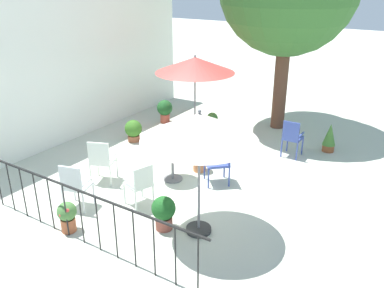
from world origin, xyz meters
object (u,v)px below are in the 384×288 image
cafe_table_0 (172,157)px  potted_plant_3 (67,215)px  patio_chair_0 (221,161)px  potted_plant_5 (212,120)px  patio_chair_3 (75,184)px  patio_umbrella_1 (195,65)px  patio_chair_4 (101,159)px  patio_chair_1 (292,136)px  potted_plant_1 (164,211)px  potted_plant_6 (165,110)px  potted_plant_4 (200,157)px  potted_plant_7 (204,143)px  patio_umbrella_0 (199,128)px  patio_chair_2 (140,182)px  potted_plant_0 (133,130)px  potted_plant_8 (168,141)px  potted_plant_2 (330,137)px

cafe_table_0 → potted_plant_3: size_ratio=1.37×
patio_chair_0 → potted_plant_5: bearing=33.1°
cafe_table_0 → patio_chair_3: size_ratio=0.82×
patio_umbrella_1 → patio_chair_4: (-3.67, 0.04, -1.36)m
patio_chair_1 → potted_plant_1: 4.26m
patio_umbrella_1 → potted_plant_6: 1.96m
potted_plant_4 → potted_plant_7: size_ratio=1.09×
patio_umbrella_0 → potted_plant_5: size_ratio=4.36×
patio_chair_0 → patio_chair_2: (-1.68, 0.82, -0.01)m
patio_umbrella_1 → potted_plant_0: patio_umbrella_1 is taller
patio_chair_3 → potted_plant_6: 5.18m
patio_chair_2 → patio_umbrella_0: bearing=-95.3°
patio_umbrella_1 → potted_plant_8: (-1.59, -0.20, -1.61)m
potted_plant_0 → potted_plant_8: potted_plant_0 is taller
patio_umbrella_1 → potted_plant_6: bearing=79.9°
potted_plant_5 → potted_plant_8: potted_plant_8 is taller
patio_umbrella_1 → patio_chair_0: 3.41m
potted_plant_8 → patio_umbrella_0: bearing=-135.5°
patio_chair_3 → potted_plant_0: (3.26, 1.34, -0.22)m
patio_umbrella_0 → patio_umbrella_1: patio_umbrella_0 is taller
patio_umbrella_0 → potted_plant_5: 5.39m
patio_chair_0 → potted_plant_4: size_ratio=1.41×
patio_chair_1 → potted_plant_3: (-5.14, 2.17, -0.23)m
patio_chair_0 → patio_chair_4: bearing=122.8°
patio_umbrella_0 → potted_plant_8: size_ratio=3.94×
patio_umbrella_1 → potted_plant_7: (-1.24, -1.04, -1.59)m
patio_umbrella_0 → cafe_table_0: (1.37, 1.52, -1.41)m
patio_chair_0 → potted_plant_2: size_ratio=1.19×
patio_chair_0 → potted_plant_0: bearing=75.2°
potted_plant_6 → potted_plant_0: bearing=-173.7°
potted_plant_5 → potted_plant_0: bearing=145.0°
patio_umbrella_0 → patio_chair_1: 4.17m
potted_plant_2 → potted_plant_1: bearing=163.5°
potted_plant_2 → potted_plant_0: bearing=114.9°
patio_umbrella_0 → potted_plant_7: (2.86, 1.63, -1.61)m
potted_plant_7 → potted_plant_8: (-0.35, 0.84, -0.02)m
patio_umbrella_0 → patio_chair_0: bearing=17.6°
cafe_table_0 → potted_plant_3: cafe_table_0 is taller
potted_plant_2 → potted_plant_4: 3.49m
patio_chair_3 → potted_plant_5: bearing=0.0°
potted_plant_0 → potted_plant_8: 1.24m
patio_umbrella_0 → patio_chair_2: patio_umbrella_0 is taller
potted_plant_6 → potted_plant_4: bearing=-130.6°
cafe_table_0 → potted_plant_7: bearing=4.4°
patio_umbrella_0 → cafe_table_0: size_ratio=2.89×
patio_chair_0 → potted_plant_6: (2.51, 3.31, -0.11)m
potted_plant_7 → patio_chair_0: bearing=-134.9°
potted_plant_0 → potted_plant_4: bearing=-103.2°
patio_umbrella_0 → potted_plant_2: size_ratio=3.03×
potted_plant_8 → potted_plant_7: bearing=-67.2°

